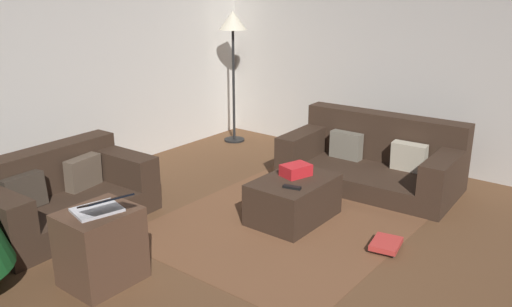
% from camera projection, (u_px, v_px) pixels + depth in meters
% --- Properties ---
extents(ground_plane, '(6.40, 6.40, 0.00)m').
position_uv_depth(ground_plane, '(287.00, 285.00, 3.81)').
color(ground_plane, brown).
extents(rear_partition, '(6.40, 0.12, 2.60)m').
position_uv_depth(rear_partition, '(31.00, 66.00, 5.24)').
color(rear_partition, beige).
rests_on(rear_partition, ground_plane).
extents(corner_partition, '(0.12, 6.40, 2.60)m').
position_uv_depth(corner_partition, '(453.00, 58.00, 5.75)').
color(corner_partition, beige).
rests_on(corner_partition, ground_plane).
extents(couch_left, '(1.55, 0.93, 0.65)m').
position_uv_depth(couch_left, '(59.00, 195.00, 4.74)').
color(couch_left, '#332319').
rests_on(couch_left, ground_plane).
extents(couch_right, '(1.05, 1.85, 0.73)m').
position_uv_depth(couch_right, '(374.00, 160.00, 5.67)').
color(couch_right, '#332319').
rests_on(couch_right, ground_plane).
extents(ottoman, '(0.81, 0.56, 0.39)m').
position_uv_depth(ottoman, '(293.00, 199.00, 4.82)').
color(ottoman, '#332319').
rests_on(ottoman, ground_plane).
extents(gift_box, '(0.30, 0.25, 0.11)m').
position_uv_depth(gift_box, '(296.00, 170.00, 4.83)').
color(gift_box, red).
rests_on(gift_box, ottoman).
extents(tv_remote, '(0.09, 0.17, 0.02)m').
position_uv_depth(tv_remote, '(292.00, 187.00, 4.54)').
color(tv_remote, black).
rests_on(tv_remote, ottoman).
extents(side_table, '(0.52, 0.44, 0.56)m').
position_uv_depth(side_table, '(101.00, 247.00, 3.78)').
color(side_table, '#4C3323').
rests_on(side_table, ground_plane).
extents(laptop, '(0.40, 0.48, 0.19)m').
position_uv_depth(laptop, '(100.00, 207.00, 3.62)').
color(laptop, silver).
rests_on(laptop, side_table).
extents(book_stack, '(0.34, 0.29, 0.08)m').
position_uv_depth(book_stack, '(385.00, 245.00, 4.31)').
color(book_stack, '#4C423D').
rests_on(book_stack, ground_plane).
extents(corner_lamp, '(0.36, 0.36, 1.75)m').
position_uv_depth(corner_lamp, '(233.00, 31.00, 6.83)').
color(corner_lamp, black).
rests_on(corner_lamp, ground_plane).
extents(area_rug, '(2.60, 2.00, 0.01)m').
position_uv_depth(area_rug, '(293.00, 218.00, 4.88)').
color(area_rug, brown).
rests_on(area_rug, ground_plane).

